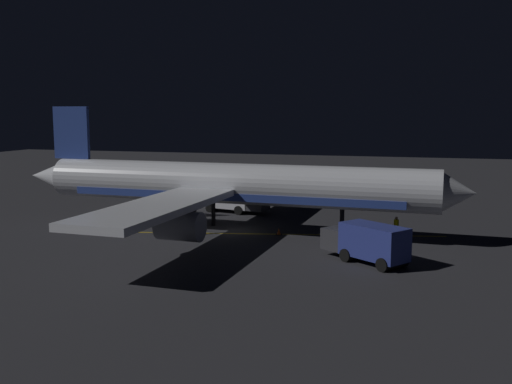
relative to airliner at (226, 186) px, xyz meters
name	(u,v)px	position (x,y,z in m)	size (l,w,h in m)	color
ground_plane	(233,233)	(0.02, 0.65, -4.04)	(180.00, 180.00, 0.20)	#2E2E33
apron_guide_stripe	(280,234)	(-0.15, 4.65, -3.94)	(0.24, 27.31, 0.01)	gold
airliner	(226,186)	(0.00, 0.00, 0.00)	(37.23, 39.69, 10.61)	white
baggage_truck	(367,243)	(7.09, 12.54, -2.59)	(5.37, 6.35, 2.65)	navy
catering_truck	(234,200)	(-9.18, -2.37, -2.64)	(3.35, 6.87, 2.53)	silver
ground_crew_worker	(396,227)	(-1.45, 14.02, -3.06)	(0.40, 0.40, 1.74)	black
traffic_cone_near_left	(367,257)	(6.48, 12.51, -3.69)	(0.50, 0.50, 0.55)	#EA590F
traffic_cone_near_right	(339,230)	(-2.15, 9.27, -3.69)	(0.50, 0.50, 0.55)	#EA590F
traffic_cone_under_wing	(279,232)	(0.10, 4.64, -3.69)	(0.50, 0.50, 0.55)	#EA590F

